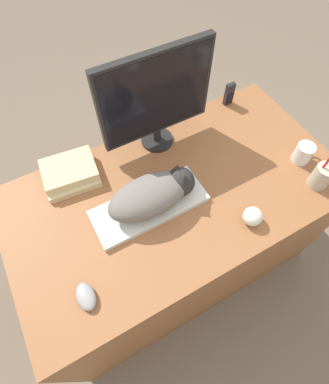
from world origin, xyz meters
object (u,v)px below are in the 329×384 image
Objects in this scene: monitor at (156,98)px; pen_cup at (322,176)px; cat at (155,193)px; coffee_mug at (304,153)px; baseball at (253,216)px; phone at (229,94)px; book_stack at (70,173)px; computer_mouse at (86,297)px; keyboard at (149,206)px.

monitor is 2.30× the size of pen_cup.
pen_cup is at bearing -48.44° from monitor.
cat is 0.68m from coffee_mug.
phone is (0.31, 0.59, 0.02)m from baseball.
cat is 0.38m from book_stack.
baseball is (0.66, -0.04, 0.02)m from computer_mouse.
monitor is at bearing 56.45° from keyboard.
computer_mouse is at bearing -174.55° from coffee_mug.
baseball is at bearing -3.12° from computer_mouse.
keyboard is 0.70m from coffee_mug.
book_stack is (-0.54, 0.53, -0.00)m from baseball.
monitor is at bearing -173.16° from phone.
baseball is (0.29, -0.24, -0.05)m from cat.
monitor is (0.17, 0.29, 0.17)m from cat.
phone is 0.85m from book_stack.
pen_cup reaches higher than book_stack.
pen_cup is at bearing 0.75° from baseball.
cat reaches higher than baseball.
baseball is 0.76m from book_stack.
book_stack is (-0.89, 0.53, -0.02)m from pen_cup.
pen_cup is (0.64, -0.24, -0.03)m from cat.
keyboard is 0.42m from monitor.
keyboard is 4.25× the size of coffee_mug.
phone is (0.43, 0.05, -0.19)m from monitor.
book_stack is (-0.25, 0.29, -0.05)m from cat.
baseball is at bearing -77.23° from monitor.
keyboard is 0.40m from baseball.
keyboard is at bearing 180.00° from cat.
keyboard is at bearing 171.07° from coffee_mug.
baseball reaches higher than book_stack.
computer_mouse is at bearing -137.19° from monitor.
phone reaches higher than computer_mouse.
phone is at bearing 6.84° from monitor.
book_stack is (0.13, 0.50, 0.02)m from computer_mouse.
computer_mouse is 0.86× the size of phone.
pen_cup reaches higher than keyboard.
computer_mouse is 0.66m from baseball.
book_stack is (-0.42, -0.00, -0.22)m from monitor.
computer_mouse is 0.42× the size of book_stack.
book_stack is at bearing 127.70° from keyboard.
coffee_mug is at bearing 5.45° from computer_mouse.
cat is 3.33× the size of coffee_mug.
keyboard is at bearing -151.16° from phone.
monitor is at bearing 0.66° from book_stack.
coffee_mug is 0.40m from baseball.
monitor is at bearing 42.81° from computer_mouse.
cat is 1.50× the size of book_stack.
pen_cup is 1.03m from book_stack.
cat is at bearing -49.00° from book_stack.
monitor is 2.03× the size of book_stack.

